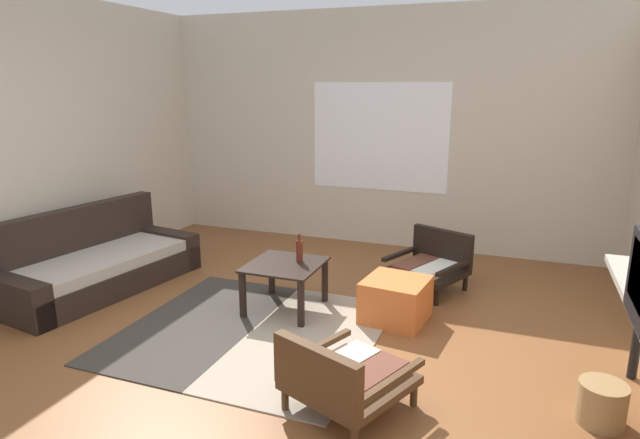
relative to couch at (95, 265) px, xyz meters
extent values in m
plane|color=brown|center=(2.11, -0.67, -0.22)|extent=(7.80, 7.80, 0.00)
cube|color=beige|center=(2.11, 2.39, 1.13)|extent=(5.60, 0.12, 2.70)
cube|color=white|center=(2.11, 2.33, 1.05)|extent=(1.59, 0.01, 1.23)
cube|color=#38332D|center=(1.33, -0.32, -0.22)|extent=(0.95, 1.85, 0.01)
cube|color=gray|center=(2.29, -0.32, -0.22)|extent=(0.95, 1.85, 0.01)
cube|color=black|center=(0.07, -0.01, -0.10)|extent=(1.07, 1.94, 0.24)
cube|color=#B2A899|center=(0.10, -0.02, 0.06)|extent=(0.94, 1.75, 0.10)
cube|color=black|center=(-0.26, 0.04, 0.21)|extent=(0.42, 1.84, 0.62)
cube|color=black|center=(0.20, 0.81, -0.04)|extent=(0.81, 0.30, 0.37)
cube|color=black|center=(-0.06, -0.83, -0.04)|extent=(0.81, 0.30, 0.37)
cube|color=black|center=(1.88, 0.15, 0.18)|extent=(0.60, 0.62, 0.02)
cube|color=black|center=(1.63, 0.42, -0.02)|extent=(0.04, 0.04, 0.40)
cube|color=black|center=(2.14, 0.42, -0.02)|extent=(0.04, 0.04, 0.40)
cube|color=black|center=(1.63, -0.12, -0.02)|extent=(0.04, 0.04, 0.40)
cube|color=black|center=(2.14, -0.12, -0.02)|extent=(0.04, 0.04, 0.40)
cylinder|color=black|center=(3.07, 0.70, -0.15)|extent=(0.04, 0.04, 0.15)
cylinder|color=black|center=(2.58, 0.92, -0.15)|extent=(0.04, 0.04, 0.15)
cylinder|color=black|center=(3.27, 1.15, -0.15)|extent=(0.04, 0.04, 0.15)
cylinder|color=black|center=(2.78, 1.37, -0.15)|extent=(0.04, 0.04, 0.15)
cube|color=black|center=(2.93, 1.03, -0.05)|extent=(0.80, 0.77, 0.05)
cube|color=silver|center=(3.02, 0.97, 0.01)|extent=(0.39, 0.55, 0.06)
cube|color=brown|center=(2.82, 1.06, 0.01)|extent=(0.39, 0.55, 0.06)
cube|color=black|center=(3.03, 1.27, 0.14)|extent=(0.60, 0.31, 0.33)
cube|color=black|center=(3.19, 0.92, 0.07)|extent=(0.27, 0.54, 0.04)
cube|color=black|center=(2.66, 1.15, 0.07)|extent=(0.27, 0.54, 0.04)
cylinder|color=#472D19|center=(2.69, -0.66, -0.15)|extent=(0.04, 0.04, 0.15)
cylinder|color=#472D19|center=(3.18, -0.86, -0.15)|extent=(0.04, 0.04, 0.15)
cylinder|color=#472D19|center=(2.48, -1.18, -0.15)|extent=(0.04, 0.04, 0.15)
cylinder|color=#472D19|center=(2.97, -1.38, -0.15)|extent=(0.04, 0.04, 0.15)
cube|color=#472D19|center=(2.83, -1.02, -0.05)|extent=(0.80, 0.82, 0.05)
cube|color=beige|center=(2.74, -0.96, 0.00)|extent=(0.40, 0.61, 0.06)
cube|color=brown|center=(2.94, -1.04, 0.00)|extent=(0.40, 0.61, 0.06)
cube|color=#472D19|center=(2.72, -1.29, 0.13)|extent=(0.59, 0.29, 0.31)
cube|color=#472D19|center=(2.57, -0.91, 0.06)|extent=(0.28, 0.61, 0.04)
cube|color=#472D19|center=(3.09, -1.13, 0.06)|extent=(0.28, 0.61, 0.04)
cube|color=#D1662D|center=(2.81, 0.28, -0.05)|extent=(0.54, 0.54, 0.35)
cylinder|color=black|center=(4.46, -0.04, 0.16)|extent=(0.06, 0.06, 0.77)
cube|color=black|center=(4.21, -1.05, 0.81)|extent=(0.01, 0.34, 0.28)
cylinder|color=#5B2319|center=(1.98, 0.24, 0.29)|extent=(0.06, 0.06, 0.19)
cylinder|color=#5B2319|center=(1.98, 0.24, 0.41)|extent=(0.03, 0.03, 0.06)
cylinder|color=#9E7A4C|center=(4.20, -0.65, -0.10)|extent=(0.26, 0.26, 0.24)
camera|label=1|loc=(3.66, -3.71, 1.65)|focal=30.08mm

